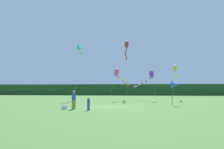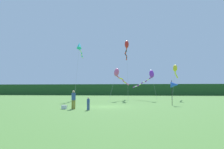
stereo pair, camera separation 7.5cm
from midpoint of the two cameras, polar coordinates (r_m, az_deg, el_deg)
ground_plane at (r=22.31m, az=-1.59°, el=-9.17°), size 120.00×120.00×0.00m
distant_treeline at (r=67.09m, az=3.64°, el=-4.36°), size 108.00×3.41×3.67m
person_adult at (r=19.81m, az=-10.83°, el=-6.79°), size 0.40×0.40×1.80m
person_child at (r=18.60m, az=-6.68°, el=-8.06°), size 0.26×0.26×1.19m
cooler_box at (r=20.10m, az=-13.36°, el=-9.06°), size 0.48×0.42×0.37m
banner_flag_pole at (r=25.10m, az=17.56°, el=-2.87°), size 0.90×0.70×3.00m
kite_yellow at (r=36.76m, az=17.71°, el=1.38°), size 2.53×7.13×6.35m
kite_rainbow at (r=33.99m, az=1.77°, el=0.11°), size 2.98×8.26×5.59m
kite_purple at (r=34.64m, az=10.57°, el=-0.58°), size 3.88×7.05×5.20m
kite_red at (r=38.31m, az=4.26°, el=7.99°), size 0.95×11.15×11.18m
kite_cyan at (r=35.28m, az=-9.16°, el=7.72°), size 1.16×8.73×10.14m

